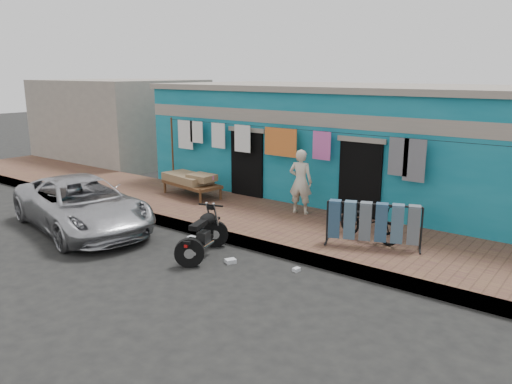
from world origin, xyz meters
name	(u,v)px	position (x,y,z in m)	size (l,w,h in m)	color
ground	(194,269)	(0.00, 0.00, 0.00)	(80.00, 80.00, 0.00)	black
sidewalk	(281,226)	(0.00, 3.00, 0.12)	(28.00, 3.00, 0.25)	brown
curb	(244,242)	(0.00, 1.55, 0.12)	(28.00, 0.10, 0.25)	gray
building	(358,143)	(0.00, 6.99, 1.69)	(12.20, 5.20, 3.36)	#0F6D85
neighbor_left	(121,121)	(-11.00, 7.00, 1.70)	(6.00, 5.00, 3.40)	#9E9384
clothesline	(281,147)	(-0.90, 4.25, 1.81)	(10.06, 0.06, 2.10)	brown
car	(82,203)	(-3.88, 0.18, 0.65)	(2.09, 4.61, 1.30)	#B2B2B7
seated_person	(301,182)	(0.01, 3.83, 1.06)	(0.59, 0.39, 1.63)	beige
bicycle	(369,218)	(2.25, 2.99, 0.73)	(0.52, 1.49, 0.96)	black
motorcycle	(203,233)	(-0.32, 0.60, 0.50)	(1.00, 1.65, 1.00)	black
charpoy	(192,185)	(-3.42, 3.47, 0.58)	(2.08, 1.24, 0.66)	brown
jeans_rack	(373,224)	(2.50, 2.64, 0.72)	(1.98, 1.08, 0.94)	black
litter_a	(192,238)	(-1.23, 1.20, 0.04)	(0.18, 0.14, 0.08)	silver
litter_b	(296,270)	(1.66, 1.10, 0.03)	(0.14, 0.10, 0.07)	silver
litter_c	(231,261)	(0.38, 0.66, 0.04)	(0.20, 0.16, 0.08)	silver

